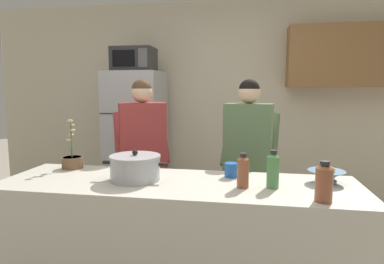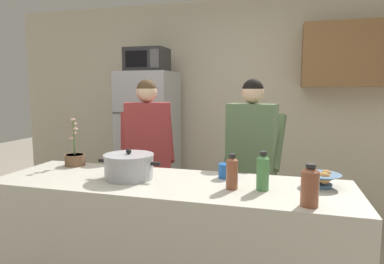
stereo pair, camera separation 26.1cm
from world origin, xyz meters
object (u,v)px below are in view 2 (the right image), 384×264
refrigerator (149,142)px  bottle_far_corner (232,172)px  bread_bowl (322,179)px  potted_orchid (75,157)px  coffee_mug (226,171)px  bottle_near_edge (263,171)px  person_near_pot (148,147)px  microwave (147,60)px  bottle_mid_counter (310,186)px  person_by_sink (252,151)px  cooking_pot (129,166)px

refrigerator → bottle_far_corner: bearing=-55.1°
bread_bowl → potted_orchid: potted_orchid is taller
refrigerator → coffee_mug: bearing=-53.2°
coffee_mug → bottle_near_edge: bottle_near_edge is taller
refrigerator → potted_orchid: 1.62m
refrigerator → bread_bowl: refrigerator is taller
refrigerator → person_near_pot: refrigerator is taller
potted_orchid → microwave: bearing=92.4°
person_near_pot → bottle_mid_counter: bearing=-38.6°
bottle_mid_counter → person_near_pot: bearing=141.4°
bread_bowl → potted_orchid: bearing=176.7°
microwave → bottle_mid_counter: size_ratio=2.22×
microwave → bottle_mid_counter: 2.83m
person_by_sink → coffee_mug: size_ratio=12.12×
bottle_mid_counter → potted_orchid: 1.74m
person_by_sink → microwave: bearing=144.7°
microwave → coffee_mug: microwave is taller
cooking_pot → bottle_near_edge: size_ratio=1.92×
cooking_pot → bottle_far_corner: bearing=-4.3°
bottle_near_edge → bottle_mid_counter: (0.24, -0.21, -0.01)m
cooking_pot → bottle_far_corner: bottle_far_corner is taller
person_by_sink → bottle_far_corner: (-0.03, -0.92, 0.04)m
bottle_mid_counter → potted_orchid: bearing=164.3°
coffee_mug → bread_bowl: bread_bowl is taller
microwave → cooking_pot: 2.12m
person_near_pot → bread_bowl: size_ratio=7.04×
cooking_pot → potted_orchid: 0.62m
microwave → bread_bowl: 2.65m
bottle_near_edge → microwave: bearing=129.0°
refrigerator → cooking_pot: (0.64, -1.85, 0.15)m
cooking_pot → microwave: bearing=109.3°
coffee_mug → bottle_mid_counter: 0.65m
person_near_pot → bottle_far_corner: bearing=-43.9°
person_by_sink → bottle_mid_counter: size_ratio=7.35×
potted_orchid → bread_bowl: bearing=-3.3°
refrigerator → person_by_sink: size_ratio=1.08×
bread_bowl → bottle_mid_counter: size_ratio=1.05×
bottle_far_corner → bread_bowl: bearing=19.8°
bread_bowl → bottle_near_edge: size_ratio=0.99×
coffee_mug → bottle_far_corner: 0.25m
microwave → coffee_mug: bearing=-52.8°
microwave → bottle_far_corner: 2.45m
microwave → bread_bowl: (1.84, -1.70, -0.88)m
microwave → bottle_near_edge: 2.52m
cooking_pot → bottle_far_corner: 0.69m
bread_bowl → bottle_far_corner: bearing=-160.2°
cooking_pot → bottle_near_edge: 0.86m
refrigerator → bottle_mid_counter: bearing=-50.1°
microwave → person_near_pot: bearing=-67.4°
bread_bowl → bottle_far_corner: (-0.51, -0.18, 0.05)m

